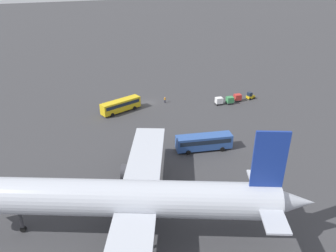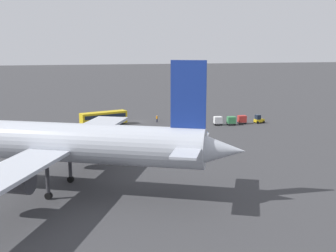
% 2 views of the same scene
% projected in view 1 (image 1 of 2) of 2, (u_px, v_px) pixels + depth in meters
% --- Properties ---
extents(ground_plane, '(600.00, 600.00, 0.00)m').
position_uv_depth(ground_plane, '(148.00, 102.00, 93.83)').
color(ground_plane, '#38383A').
extents(airplane, '(49.45, 43.14, 17.38)m').
position_uv_depth(airplane, '(126.00, 199.00, 45.22)').
color(airplane, '#B2B7C1').
rests_on(airplane, ground).
extents(shuttle_bus_near, '(11.48, 6.06, 3.31)m').
position_uv_depth(shuttle_bus_near, '(121.00, 105.00, 87.12)').
color(shuttle_bus_near, gold).
rests_on(shuttle_bus_near, ground).
extents(shuttle_bus_far, '(12.22, 5.06, 3.39)m').
position_uv_depth(shuttle_bus_far, '(204.00, 141.00, 69.15)').
color(shuttle_bus_far, '#2D5199').
rests_on(shuttle_bus_far, ground).
extents(baggage_tug, '(2.58, 1.98, 2.10)m').
position_uv_depth(baggage_tug, '(250.00, 96.00, 95.88)').
color(baggage_tug, gold).
rests_on(baggage_tug, ground).
extents(worker_person, '(0.38, 0.38, 1.74)m').
position_uv_depth(worker_person, '(165.00, 100.00, 93.40)').
color(worker_person, '#1E1E2D').
rests_on(worker_person, ground).
extents(cargo_cart_red, '(2.13, 1.85, 2.06)m').
position_uv_depth(cargo_cart_red, '(238.00, 97.00, 94.23)').
color(cargo_cart_red, '#38383D').
rests_on(cargo_cart_red, ground).
extents(cargo_cart_green, '(2.13, 1.85, 2.06)m').
position_uv_depth(cargo_cart_green, '(230.00, 100.00, 92.43)').
color(cargo_cart_green, '#38383D').
rests_on(cargo_cart_green, ground).
extents(cargo_cart_white, '(2.13, 1.85, 2.06)m').
position_uv_depth(cargo_cart_white, '(219.00, 101.00, 91.95)').
color(cargo_cart_white, '#38383D').
rests_on(cargo_cart_white, ground).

